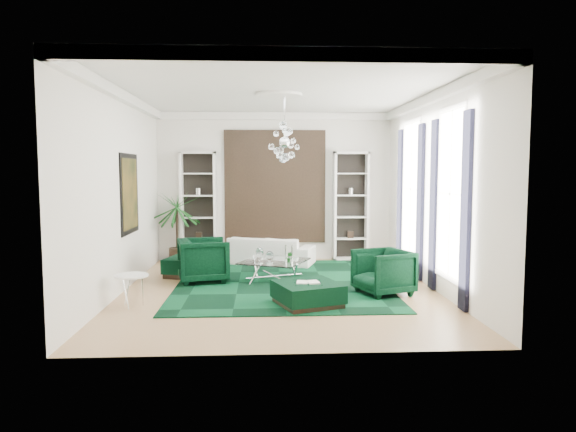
{
  "coord_description": "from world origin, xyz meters",
  "views": [
    {
      "loc": [
        -0.34,
        -9.78,
        2.3
      ],
      "look_at": [
        0.19,
        0.5,
        1.4
      ],
      "focal_mm": 32.0,
      "sensor_mm": 36.0,
      "label": 1
    }
  ],
  "objects": [
    {
      "name": "book",
      "position": [
        0.44,
        -1.19,
        0.42
      ],
      "size": [
        0.39,
        0.26,
        0.03
      ],
      "primitive_type": "cube",
      "color": "white",
      "rests_on": "ottoman_front"
    },
    {
      "name": "side_table",
      "position": [
        -2.55,
        -1.11,
        0.27
      ],
      "size": [
        0.63,
        0.63,
        0.54
      ],
      "primitive_type": "cylinder",
      "rotation": [
        0.0,
        0.0,
        0.13
      ],
      "color": "white",
      "rests_on": "floor"
    },
    {
      "name": "shelving_right",
      "position": [
        1.95,
        3.31,
        1.4
      ],
      "size": [
        0.9,
        0.38,
        2.8
      ],
      "primitive_type": null,
      "color": "white",
      "rests_on": "floor"
    },
    {
      "name": "painting",
      "position": [
        -2.97,
        0.6,
        1.85
      ],
      "size": [
        0.04,
        1.3,
        1.6
      ],
      "primitive_type": "cube",
      "color": "black",
      "rests_on": "wall_left"
    },
    {
      "name": "ceiling",
      "position": [
        0.0,
        0.0,
        3.81
      ],
      "size": [
        6.0,
        7.0,
        0.02
      ],
      "primitive_type": "cube",
      "color": "white",
      "rests_on": "ground"
    },
    {
      "name": "tapestry",
      "position": [
        0.0,
        3.46,
        1.9
      ],
      "size": [
        2.5,
        0.06,
        2.8
      ],
      "primitive_type": "cube",
      "color": "black",
      "rests_on": "wall_back"
    },
    {
      "name": "sofa",
      "position": [
        -0.22,
        2.84,
        0.34
      ],
      "size": [
        2.48,
        1.57,
        0.68
      ],
      "primitive_type": "imported",
      "rotation": [
        0.0,
        0.0,
        2.83
      ],
      "color": "white",
      "rests_on": "floor"
    },
    {
      "name": "armchair_right",
      "position": [
        1.92,
        -0.43,
        0.42
      ],
      "size": [
        1.18,
        1.17,
        0.85
      ],
      "primitive_type": "imported",
      "rotation": [
        0.0,
        0.0,
        -1.22
      ],
      "color": "black",
      "rests_on": "floor"
    },
    {
      "name": "window_far",
      "position": [
        2.99,
        1.5,
        1.9
      ],
      "size": [
        0.03,
        1.1,
        2.9
      ],
      "primitive_type": "cube",
      "color": "white",
      "rests_on": "wall_right"
    },
    {
      "name": "floor",
      "position": [
        0.0,
        0.0,
        -0.01
      ],
      "size": [
        6.0,
        7.0,
        0.02
      ],
      "primitive_type": "cube",
      "color": "tan",
      "rests_on": "ground"
    },
    {
      "name": "window_near",
      "position": [
        2.99,
        -0.9,
        1.9
      ],
      "size": [
        0.03,
        1.1,
        2.9
      ],
      "primitive_type": "cube",
      "color": "white",
      "rests_on": "wall_right"
    },
    {
      "name": "ottoman_side",
      "position": [
        -1.94,
        1.45,
        0.21
      ],
      "size": [
        1.13,
        1.13,
        0.41
      ],
      "primitive_type": "cube",
      "rotation": [
        0.0,
        0.0,
        -0.26
      ],
      "color": "black",
      "rests_on": "floor"
    },
    {
      "name": "curtain_near_b",
      "position": [
        2.96,
        -0.12,
        1.65
      ],
      "size": [
        0.07,
        0.3,
        3.25
      ],
      "primitive_type": "cube",
      "color": "black",
      "rests_on": "floor"
    },
    {
      "name": "crown_molding",
      "position": [
        0.0,
        0.0,
        3.7
      ],
      "size": [
        6.0,
        7.0,
        0.18
      ],
      "primitive_type": null,
      "color": "white",
      "rests_on": "ceiling"
    },
    {
      "name": "curtain_far_a",
      "position": [
        2.96,
        0.72,
        1.65
      ],
      "size": [
        0.07,
        0.3,
        3.25
      ],
      "primitive_type": "cube",
      "color": "black",
      "rests_on": "floor"
    },
    {
      "name": "ceiling_medallion",
      "position": [
        0.0,
        0.3,
        3.77
      ],
      "size": [
        0.9,
        0.9,
        0.05
      ],
      "primitive_type": "cylinder",
      "color": "white",
      "rests_on": "ceiling"
    },
    {
      "name": "ottoman_front",
      "position": [
        0.44,
        -1.19,
        0.2
      ],
      "size": [
        1.28,
        1.28,
        0.4
      ],
      "primitive_type": "cube",
      "rotation": [
        0.0,
        0.0,
        0.34
      ],
      "color": "black",
      "rests_on": "floor"
    },
    {
      "name": "coffee_table",
      "position": [
        -0.09,
        0.92,
        0.21
      ],
      "size": [
        1.61,
        1.61,
        0.42
      ],
      "primitive_type": null,
      "rotation": [
        0.0,
        0.0,
        -0.42
      ],
      "color": "white",
      "rests_on": "floor"
    },
    {
      "name": "chandelier",
      "position": [
        0.1,
        0.22,
        2.85
      ],
      "size": [
        1.02,
        1.02,
        0.78
      ],
      "primitive_type": null,
      "rotation": [
        0.0,
        0.0,
        0.19
      ],
      "color": "white",
      "rests_on": "ceiling"
    },
    {
      "name": "wall_left",
      "position": [
        -3.01,
        0.0,
        1.9
      ],
      "size": [
        0.02,
        7.0,
        3.8
      ],
      "primitive_type": "cube",
      "color": "silver",
      "rests_on": "ground"
    },
    {
      "name": "table_plant",
      "position": [
        0.22,
        0.67,
        0.53
      ],
      "size": [
        0.15,
        0.14,
        0.22
      ],
      "primitive_type": "imported",
      "rotation": [
        0.0,
        0.0,
        -0.41
      ],
      "color": "#19591E",
      "rests_on": "coffee_table"
    },
    {
      "name": "curtain_far_b",
      "position": [
        2.96,
        2.28,
        1.65
      ],
      "size": [
        0.07,
        0.3,
        3.25
      ],
      "primitive_type": "cube",
      "color": "black",
      "rests_on": "floor"
    },
    {
      "name": "wall_front",
      "position": [
        0.0,
        -3.51,
        1.9
      ],
      "size": [
        6.0,
        0.02,
        3.8
      ],
      "primitive_type": "cube",
      "color": "silver",
      "rests_on": "ground"
    },
    {
      "name": "curtain_near_a",
      "position": [
        2.96,
        -1.68,
        1.65
      ],
      "size": [
        0.07,
        0.3,
        3.25
      ],
      "primitive_type": "cube",
      "color": "black",
      "rests_on": "floor"
    },
    {
      "name": "shelving_left",
      "position": [
        -1.95,
        3.31,
        1.4
      ],
      "size": [
        0.9,
        0.38,
        2.8
      ],
      "primitive_type": null,
      "color": "white",
      "rests_on": "floor"
    },
    {
      "name": "wall_right",
      "position": [
        3.01,
        0.0,
        1.9
      ],
      "size": [
        0.02,
        7.0,
        3.8
      ],
      "primitive_type": "cube",
      "color": "silver",
      "rests_on": "ground"
    },
    {
      "name": "wall_back",
      "position": [
        0.0,
        3.51,
        1.9
      ],
      "size": [
        6.0,
        0.02,
        3.8
      ],
      "primitive_type": "cube",
      "color": "silver",
      "rests_on": "ground"
    },
    {
      "name": "rug",
      "position": [
        0.05,
        0.66,
        0.01
      ],
      "size": [
        4.2,
        5.0,
        0.02
      ],
      "primitive_type": "cube",
      "color": "black",
      "rests_on": "floor"
    },
    {
      "name": "armchair_left",
      "position": [
        -1.56,
        0.83,
        0.46
      ],
      "size": [
        1.19,
        1.17,
        0.91
      ],
      "primitive_type": "imported",
      "rotation": [
        0.0,
        0.0,
        1.8
      ],
      "color": "black",
      "rests_on": "floor"
    },
    {
      "name": "palm",
      "position": [
        -2.46,
        3.1,
        1.14
      ],
      "size": [
        1.85,
        1.85,
        2.28
      ],
      "primitive_type": null,
      "rotation": [
        0.0,
        0.0,
        -0.38
      ],
      "color": "#19591E",
      "rests_on": "floor"
    }
  ]
}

